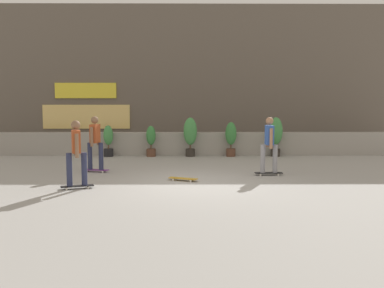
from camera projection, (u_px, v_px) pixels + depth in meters
The scene contains 12 objects.
ground_plane at pixel (193, 184), 11.49m from camera, with size 48.00×48.00×0.00m, color #9E9B96.
planter_wall at pixel (191, 144), 17.41m from camera, with size 18.00×0.40×0.90m, color gray.
building_backdrop at pixel (190, 77), 21.10m from camera, with size 20.00×2.08×6.50m.
potted_plant_0 at pixel (108, 140), 16.91m from camera, with size 0.37×0.37×1.21m.
potted_plant_1 at pixel (151, 140), 16.93m from camera, with size 0.36×0.36×1.19m.
potted_plant_2 at pixel (190, 134), 16.92m from camera, with size 0.52×0.52×1.51m.
potted_plant_3 at pixel (231, 137), 16.95m from camera, with size 0.43×0.43×1.33m.
potted_plant_4 at pixel (276, 134), 16.95m from camera, with size 0.52×0.52×1.52m.
skater_far_left at pixel (95, 141), 13.29m from camera, with size 0.82×0.55×1.70m.
skater_by_wall_left at pixel (269, 143), 12.73m from camera, with size 0.81×0.56×1.70m.
skater_foreground at pixel (76, 151), 10.81m from camera, with size 0.82×0.54×1.70m.
skateboard_near_camera at pixel (183, 179), 11.94m from camera, with size 0.81×0.50×0.08m.
Camera 1 is at (-0.12, -11.32, 2.22)m, focal length 41.10 mm.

